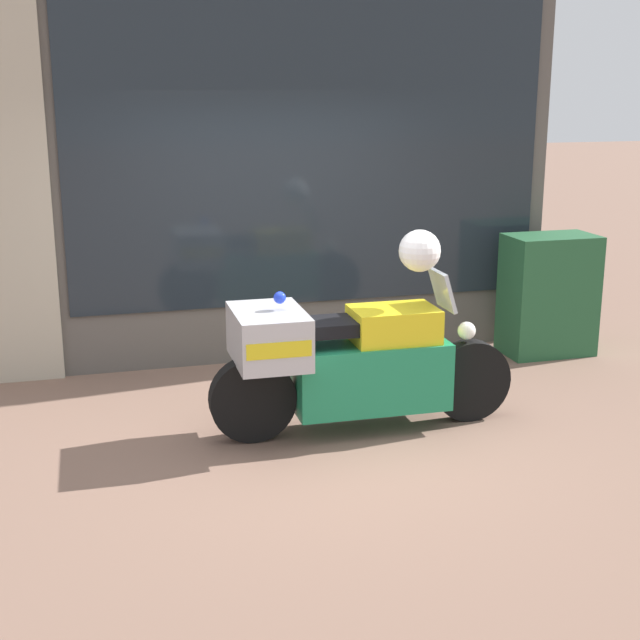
% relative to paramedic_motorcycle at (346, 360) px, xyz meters
% --- Properties ---
extents(ground_plane, '(60.00, 60.00, 0.00)m').
position_rel_paramedic_motorcycle_xyz_m(ground_plane, '(-0.19, 0.11, -0.57)').
color(ground_plane, '#7A5B4C').
extents(shop_building, '(5.66, 0.55, 3.92)m').
position_rel_paramedic_motorcycle_xyz_m(shop_building, '(-0.61, 2.11, 1.40)').
color(shop_building, '#56514C').
rests_on(shop_building, ground).
extents(window_display, '(4.24, 0.30, 2.02)m').
position_rel_paramedic_motorcycle_xyz_m(window_display, '(0.22, 2.14, -0.09)').
color(window_display, slate).
rests_on(window_display, ground).
extents(paramedic_motorcycle, '(2.35, 0.75, 1.20)m').
position_rel_paramedic_motorcycle_xyz_m(paramedic_motorcycle, '(0.00, 0.00, 0.00)').
color(paramedic_motorcycle, black).
rests_on(paramedic_motorcycle, ground).
extents(utility_cabinet, '(0.84, 0.52, 1.16)m').
position_rel_paramedic_motorcycle_xyz_m(utility_cabinet, '(2.48, 1.43, 0.01)').
color(utility_cabinet, '#235633').
rests_on(utility_cabinet, ground).
extents(white_helmet, '(0.31, 0.31, 0.31)m').
position_rel_paramedic_motorcycle_xyz_m(white_helmet, '(0.56, -0.01, 0.79)').
color(white_helmet, white).
rests_on(white_helmet, paramedic_motorcycle).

